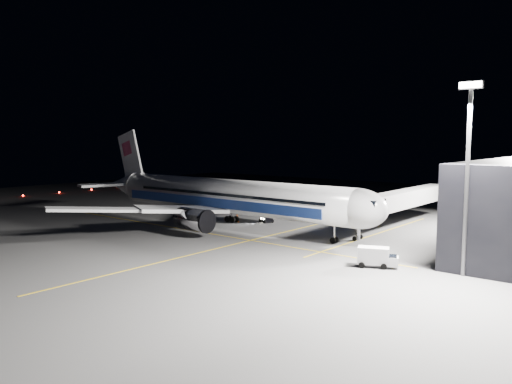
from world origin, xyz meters
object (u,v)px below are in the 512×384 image
object	(u,v)px
jet_bridge	(398,200)
baggage_tug	(266,218)
service_truck	(377,257)
safety_cone_a	(225,218)
floodlight_mast_south	(468,161)
safety_cone_c	(238,220)
airliner	(223,196)
safety_cone_b	(237,216)

from	to	relation	value
jet_bridge	baggage_tug	distance (m)	22.77
service_truck	safety_cone_a	xyz separation A→B (m)	(-36.80, 13.88, -0.96)
floodlight_mast_south	service_truck	bearing A→B (deg)	-163.76
safety_cone_a	safety_cone_c	bearing A→B (deg)	-3.27
floodlight_mast_south	jet_bridge	bearing A→B (deg)	126.79
airliner	baggage_tug	bearing A→B (deg)	69.40
floodlight_mast_south	safety_cone_b	distance (m)	49.70
safety_cone_c	floodlight_mast_south	bearing A→B (deg)	-14.76
floodlight_mast_south	safety_cone_b	world-z (taller)	floodlight_mast_south
airliner	safety_cone_a	distance (m)	8.51
safety_cone_a	floodlight_mast_south	bearing A→B (deg)	-13.93
baggage_tug	safety_cone_b	world-z (taller)	baggage_tug
service_truck	safety_cone_b	distance (m)	40.98
baggage_tug	safety_cone_c	size ratio (longest dim) A/B	4.79
service_truck	baggage_tug	bearing A→B (deg)	127.31
jet_bridge	safety_cone_c	bearing A→B (deg)	-151.82
safety_cone_b	safety_cone_c	bearing A→B (deg)	-46.43
airliner	safety_cone_a	world-z (taller)	airliner
baggage_tug	airliner	bearing A→B (deg)	-86.55
airliner	safety_cone_c	xyz separation A→B (m)	(-1.11, 5.10, -4.87)
floodlight_mast_south	safety_cone_c	distance (m)	45.26
floodlight_mast_south	service_truck	distance (m)	14.42
floodlight_mast_south	safety_cone_a	size ratio (longest dim) A/B	36.72
floodlight_mast_south	safety_cone_a	xyz separation A→B (m)	(-45.60, 11.31, -12.09)
safety_cone_b	service_truck	bearing A→B (deg)	-25.32
jet_bridge	safety_cone_c	size ratio (longest dim) A/B	57.86
service_truck	floodlight_mast_south	bearing A→B (deg)	-6.92
airliner	service_truck	size ratio (longest dim) A/B	12.61
airliner	jet_bridge	xyz separation A→B (m)	(23.08, 18.06, -0.58)
airliner	jet_bridge	distance (m)	29.31
service_truck	safety_cone_c	distance (m)	36.09
baggage_tug	safety_cone_a	size ratio (longest dim) A/B	5.05
safety_cone_c	airliner	bearing A→B (deg)	-77.74
safety_cone_b	jet_bridge	bearing A→B (deg)	18.12
safety_cone_a	safety_cone_b	distance (m)	3.66
baggage_tug	safety_cone_b	size ratio (longest dim) A/B	4.33
safety_cone_b	floodlight_mast_south	bearing A→B (deg)	-18.07
jet_bridge	safety_cone_b	bearing A→B (deg)	-161.88
airliner	service_truck	distance (m)	33.62
baggage_tug	safety_cone_a	xyz separation A→B (m)	(-7.53, -2.70, -0.49)
baggage_tug	service_truck	bearing A→B (deg)	-5.47
floodlight_mast_south	baggage_tug	world-z (taller)	floodlight_mast_south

